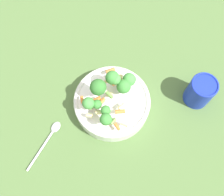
% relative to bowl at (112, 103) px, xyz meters
% --- Properties ---
extents(ground_plane, '(3.00, 3.00, 0.00)m').
position_rel_bowl_xyz_m(ground_plane, '(0.00, 0.00, -0.03)').
color(ground_plane, '#4C6B38').
extents(bowl, '(0.24, 0.24, 0.05)m').
position_rel_bowl_xyz_m(bowl, '(0.00, 0.00, 0.00)').
color(bowl, white).
rests_on(bowl, ground_plane).
extents(pasta_salad, '(0.16, 0.20, 0.10)m').
position_rel_bowl_xyz_m(pasta_salad, '(-0.01, 0.01, 0.07)').
color(pasta_salad, '#8CB766').
rests_on(pasta_salad, bowl).
extents(cup, '(0.08, 0.08, 0.10)m').
position_rel_bowl_xyz_m(cup, '(0.26, 0.08, 0.02)').
color(cup, '#192DAD').
rests_on(cup, ground_plane).
extents(spoon, '(0.07, 0.17, 0.01)m').
position_rel_bowl_xyz_m(spoon, '(-0.17, -0.14, -0.02)').
color(spoon, silver).
rests_on(spoon, ground_plane).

